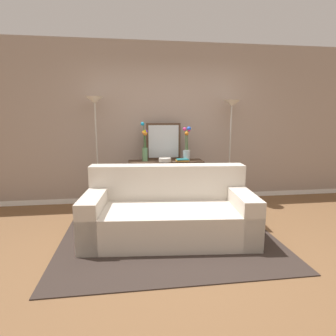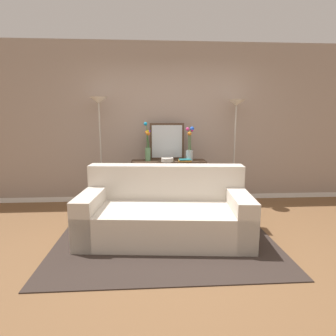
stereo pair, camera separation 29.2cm
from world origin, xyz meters
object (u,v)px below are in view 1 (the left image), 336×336
(console_table, at_px, (166,175))
(book_stack, at_px, (182,160))
(fruit_bowl, at_px, (165,160))
(floor_lamp_right, at_px, (231,123))
(vase_tall_flowers, at_px, (145,146))
(couch, at_px, (169,213))
(floor_lamp_left, at_px, (96,122))
(wall_mirror, at_px, (164,141))
(vase_short_flowers, at_px, (187,149))
(book_row_under_console, at_px, (144,203))

(console_table, height_order, book_stack, book_stack)
(fruit_bowl, bearing_deg, floor_lamp_right, 7.09)
(console_table, bearing_deg, vase_tall_flowers, 177.86)
(fruit_bowl, xyz_separation_m, book_stack, (0.29, 0.00, -0.01))
(floor_lamp_right, bearing_deg, couch, -134.78)
(floor_lamp_left, height_order, book_stack, floor_lamp_left)
(wall_mirror, distance_m, fruit_bowl, 0.38)
(wall_mirror, bearing_deg, console_table, -82.29)
(floor_lamp_left, distance_m, fruit_bowl, 1.28)
(wall_mirror, xyz_separation_m, vase_tall_flowers, (-0.33, -0.14, -0.05))
(couch, height_order, console_table, couch)
(floor_lamp_right, bearing_deg, vase_short_flowers, -176.24)
(vase_tall_flowers, bearing_deg, vase_short_flowers, -2.42)
(vase_tall_flowers, bearing_deg, floor_lamp_left, 178.41)
(floor_lamp_left, bearing_deg, vase_tall_flowers, -1.59)
(floor_lamp_right, relative_size, vase_tall_flowers, 2.78)
(vase_tall_flowers, relative_size, vase_short_flowers, 1.13)
(book_row_under_console, bearing_deg, wall_mirror, 22.37)
(floor_lamp_left, bearing_deg, fruit_bowl, -7.49)
(console_table, xyz_separation_m, wall_mirror, (-0.02, 0.15, 0.56))
(vase_tall_flowers, bearing_deg, fruit_bowl, -21.05)
(couch, relative_size, vase_tall_flowers, 3.33)
(wall_mirror, bearing_deg, fruit_bowl, -92.27)
(wall_mirror, bearing_deg, book_stack, -42.14)
(floor_lamp_left, xyz_separation_m, book_stack, (1.40, -0.14, -0.63))
(vase_tall_flowers, distance_m, book_stack, 0.67)
(floor_lamp_left, distance_m, vase_tall_flowers, 0.88)
(floor_lamp_right, distance_m, fruit_bowl, 1.32)
(console_table, bearing_deg, floor_lamp_right, 1.76)
(floor_lamp_left, xyz_separation_m, vase_tall_flowers, (0.78, -0.02, -0.39))
(console_table, distance_m, wall_mirror, 0.58)
(fruit_bowl, relative_size, book_row_under_console, 0.77)
(vase_short_flowers, bearing_deg, fruit_bowl, -166.24)
(book_row_under_console, bearing_deg, floor_lamp_left, 177.35)
(console_table, height_order, vase_tall_flowers, vase_tall_flowers)
(fruit_bowl, relative_size, book_stack, 0.89)
(floor_lamp_right, bearing_deg, console_table, -178.24)
(floor_lamp_left, height_order, vase_short_flowers, floor_lamp_left)
(wall_mirror, xyz_separation_m, book_stack, (0.28, -0.26, -0.29))
(vase_short_flowers, bearing_deg, floor_lamp_left, 178.02)
(console_table, distance_m, floor_lamp_left, 1.45)
(console_table, bearing_deg, wall_mirror, 97.71)
(couch, bearing_deg, vase_tall_flowers, 100.17)
(floor_lamp_right, bearing_deg, wall_mirror, 174.40)
(console_table, relative_size, book_stack, 5.46)
(floor_lamp_left, xyz_separation_m, wall_mirror, (1.12, 0.11, -0.34))
(couch, xyz_separation_m, vase_short_flowers, (0.48, 1.22, 0.69))
(vase_tall_flowers, xyz_separation_m, book_row_under_console, (-0.03, -0.01, -0.99))
(vase_tall_flowers, height_order, book_row_under_console, vase_tall_flowers)
(floor_lamp_right, height_order, wall_mirror, floor_lamp_right)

